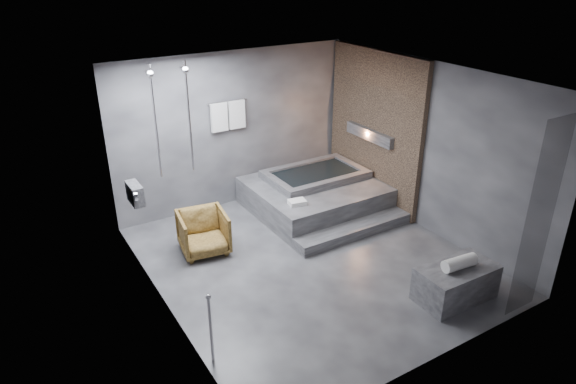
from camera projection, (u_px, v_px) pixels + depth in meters
room at (326, 145)px, 7.51m from camera, size 5.00×5.04×2.82m
tub_deck at (314, 196)px, 9.38m from camera, size 2.20×2.00×0.50m
tub_step at (354, 230)px, 8.53m from camera, size 2.20×0.36×0.18m
concrete_bench at (456, 283)px, 6.91m from camera, size 1.09×0.62×0.48m
driftwood_chair at (204, 233)px, 7.97m from camera, size 0.82×0.83×0.67m
rolled_towel at (460, 263)px, 6.75m from camera, size 0.51×0.23×0.18m
deck_towel at (297, 202)px, 8.48m from camera, size 0.31×0.25×0.07m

